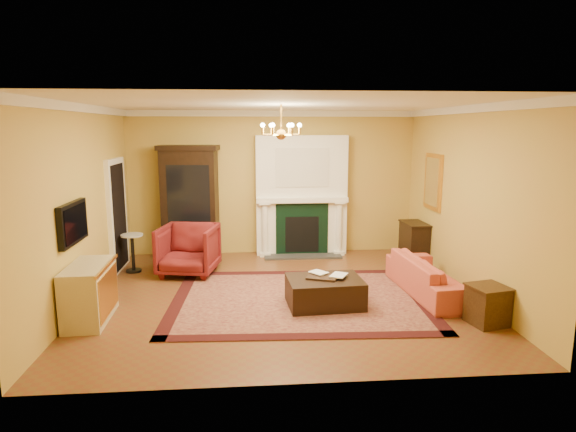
{
  "coord_description": "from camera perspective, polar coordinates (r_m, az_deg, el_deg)",
  "views": [
    {
      "loc": [
        -0.51,
        -7.38,
        2.65
      ],
      "look_at": [
        0.13,
        0.3,
        1.24
      ],
      "focal_mm": 30.0,
      "sensor_mm": 36.0,
      "label": 1
    }
  ],
  "objects": [
    {
      "name": "coral_sofa",
      "position": [
        8.12,
        16.64,
        -6.17
      ],
      "size": [
        0.73,
        2.06,
        0.79
      ],
      "primitive_type": "imported",
      "rotation": [
        0.0,
        0.0,
        1.64
      ],
      "color": "#BB4D3B",
      "rests_on": "floor"
    },
    {
      "name": "console_table",
      "position": [
        9.95,
        14.71,
        -3.1
      ],
      "size": [
        0.42,
        0.7,
        0.77
      ],
      "primitive_type": "cube",
      "rotation": [
        0.0,
        0.0,
        0.04
      ],
      "color": "black",
      "rests_on": "floor"
    },
    {
      "name": "topiary_right",
      "position": [
        10.13,
        5.25,
        3.68
      ],
      "size": [
        0.16,
        0.16,
        0.44
      ],
      "color": "gray",
      "rests_on": "fireplace"
    },
    {
      "name": "ceiling",
      "position": [
        7.4,
        -0.83,
        13.18
      ],
      "size": [
        6.0,
        5.5,
        0.02
      ],
      "primitive_type": "cube",
      "color": "white",
      "rests_on": "wall_back"
    },
    {
      "name": "end_table",
      "position": [
        7.2,
        22.56,
        -9.83
      ],
      "size": [
        0.53,
        0.53,
        0.52
      ],
      "primitive_type": "cube",
      "rotation": [
        0.0,
        0.0,
        0.21
      ],
      "color": "#3E2811",
      "rests_on": "floor"
    },
    {
      "name": "oriental_rug",
      "position": [
        7.65,
        1.31,
        -9.81
      ],
      "size": [
        4.07,
        3.13,
        0.02
      ],
      "primitive_type": "cube",
      "rotation": [
        0.0,
        0.0,
        -0.04
      ],
      "color": "#4A0F17",
      "rests_on": "floor"
    },
    {
      "name": "floor",
      "position": [
        7.86,
        -0.77,
        -9.39
      ],
      "size": [
        6.0,
        5.5,
        0.02
      ],
      "primitive_type": "cube",
      "color": "brown",
      "rests_on": "ground"
    },
    {
      "name": "wall_right",
      "position": [
        8.25,
        20.55,
        1.72
      ],
      "size": [
        0.02,
        5.5,
        3.0
      ],
      "primitive_type": "cube",
      "color": "gold",
      "rests_on": "floor"
    },
    {
      "name": "china_cabinet",
      "position": [
        10.06,
        -11.51,
        1.35
      ],
      "size": [
        1.15,
        0.61,
        2.21
      ],
      "primitive_type": "cube",
      "rotation": [
        0.0,
        0.0,
        -0.1
      ],
      "color": "black",
      "rests_on": "floor"
    },
    {
      "name": "commode",
      "position": [
        7.29,
        -22.48,
        -8.41
      ],
      "size": [
        0.54,
        1.09,
        0.8
      ],
      "primitive_type": "cube",
      "rotation": [
        0.0,
        0.0,
        0.03
      ],
      "color": "#BDB28A",
      "rests_on": "floor"
    },
    {
      "name": "tv_panel",
      "position": [
        7.32,
        -24.12,
        -0.76
      ],
      "size": [
        0.09,
        0.95,
        0.58
      ],
      "color": "black",
      "rests_on": "wall_left"
    },
    {
      "name": "pedestal_table",
      "position": [
        9.4,
        -17.93,
        -3.87
      ],
      "size": [
        0.4,
        0.4,
        0.72
      ],
      "color": "black",
      "rests_on": "floor"
    },
    {
      "name": "book_b",
      "position": [
        7.32,
        5.25,
        -5.9
      ],
      "size": [
        0.2,
        0.12,
        0.29
      ],
      "primitive_type": "imported",
      "rotation": [
        0.0,
        0.0,
        -0.51
      ],
      "color": "gray",
      "rests_on": "ottoman_tray"
    },
    {
      "name": "fireplace",
      "position": [
        10.12,
        1.6,
        2.13
      ],
      "size": [
        1.9,
        0.7,
        2.5
      ],
      "color": "white",
      "rests_on": "wall_back"
    },
    {
      "name": "chandelier",
      "position": [
        7.39,
        -0.82,
        10.07
      ],
      "size": [
        0.63,
        0.55,
        0.53
      ],
      "color": "#C08C35",
      "rests_on": "ceiling"
    },
    {
      "name": "topiary_left",
      "position": [
        10.0,
        -1.46,
        3.45
      ],
      "size": [
        0.14,
        0.14,
        0.38
      ],
      "color": "gray",
      "rests_on": "fireplace"
    },
    {
      "name": "wingback_armchair",
      "position": [
        8.97,
        -11.73,
        -3.67
      ],
      "size": [
        1.13,
        1.08,
        1.01
      ],
      "primitive_type": "imported",
      "rotation": [
        0.0,
        0.0,
        -0.19
      ],
      "color": "maroon",
      "rests_on": "floor"
    },
    {
      "name": "doorway",
      "position": [
        9.54,
        -19.54,
        0.11
      ],
      "size": [
        0.08,
        1.05,
        2.1
      ],
      "color": "white",
      "rests_on": "wall_left"
    },
    {
      "name": "book_a",
      "position": [
        7.32,
        3.14,
        -5.99
      ],
      "size": [
        0.17,
        0.14,
        0.26
      ],
      "primitive_type": "imported",
      "rotation": [
        0.0,
        0.0,
        0.69
      ],
      "color": "gray",
      "rests_on": "ottoman_tray"
    },
    {
      "name": "wall_front",
      "position": [
        4.78,
        1.49,
        -3.53
      ],
      "size": [
        6.0,
        0.02,
        3.0
      ],
      "primitive_type": "cube",
      "color": "gold",
      "rests_on": "floor"
    },
    {
      "name": "ottoman_tray",
      "position": [
        7.32,
        4.1,
        -7.2
      ],
      "size": [
        0.53,
        0.48,
        0.03
      ],
      "primitive_type": "cube",
      "rotation": [
        0.0,
        0.0,
        -0.36
      ],
      "color": "black",
      "rests_on": "leather_ottoman"
    },
    {
      "name": "crown_molding",
      "position": [
        8.35,
        -1.29,
        12.39
      ],
      "size": [
        6.0,
        5.5,
        0.12
      ],
      "color": "white",
      "rests_on": "ceiling"
    },
    {
      "name": "wall_back",
      "position": [
        10.21,
        -1.87,
        3.93
      ],
      "size": [
        6.0,
        0.02,
        3.0
      ],
      "primitive_type": "cube",
      "color": "gold",
      "rests_on": "floor"
    },
    {
      "name": "wall_left",
      "position": [
        7.87,
        -23.22,
        1.15
      ],
      "size": [
        0.02,
        5.5,
        3.0
      ],
      "primitive_type": "cube",
      "color": "gold",
      "rests_on": "floor"
    },
    {
      "name": "leather_ottoman",
      "position": [
        7.35,
        4.36,
        -8.93
      ],
      "size": [
        1.15,
        0.87,
        0.41
      ],
      "primitive_type": "cube",
      "rotation": [
        0.0,
        0.0,
        0.07
      ],
      "color": "black",
      "rests_on": "oriental_rug"
    },
    {
      "name": "gilt_mirror",
      "position": [
        9.49,
        16.8,
        3.91
      ],
      "size": [
        0.06,
        0.76,
        1.05
      ],
      "color": "gold",
      "rests_on": "wall_right"
    }
  ]
}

